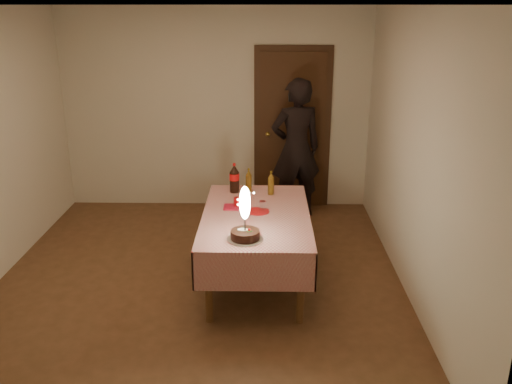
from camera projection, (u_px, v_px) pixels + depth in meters
ground at (199, 282)px, 5.36m from camera, size 4.00×4.50×0.01m
room_shell at (198, 115)px, 4.89m from camera, size 4.04×4.54×2.62m
dining_table at (256, 223)px, 5.20m from camera, size 1.02×1.72×0.71m
birthday_cake at (245, 225)px, 4.56m from camera, size 0.31×0.31×0.47m
red_plate at (258, 211)px, 5.22m from camera, size 0.22×0.22×0.01m
red_cup at (238, 203)px, 5.31m from camera, size 0.08×0.08×0.10m
clear_cup at (263, 206)px, 5.25m from camera, size 0.07×0.07×0.09m
napkin_stack at (231, 207)px, 5.31m from camera, size 0.15×0.15×0.02m
cola_bottle at (234, 178)px, 5.72m from camera, size 0.10×0.10×0.32m
amber_bottle_left at (249, 181)px, 5.75m from camera, size 0.06×0.06×0.25m
amber_bottle_right at (271, 184)px, 5.65m from camera, size 0.06×0.06×0.25m
photographer at (296, 149)px, 6.80m from camera, size 0.73×0.58×1.77m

